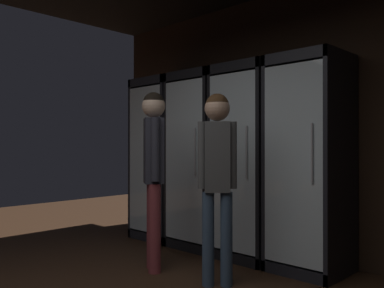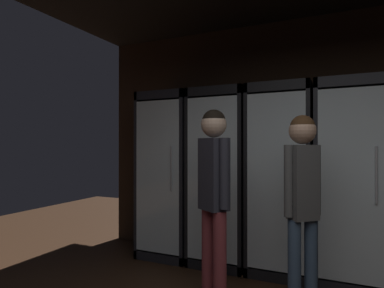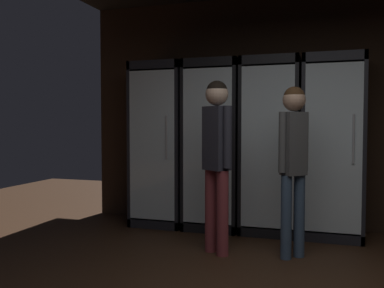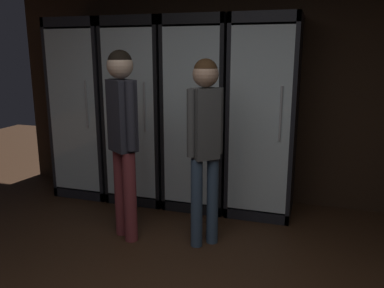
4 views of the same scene
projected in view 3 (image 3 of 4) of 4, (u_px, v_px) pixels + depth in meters
wall_back at (328, 111)px, 4.95m from camera, size 6.00×0.06×2.80m
cooler_far_left at (163, 146)px, 5.26m from camera, size 0.65×0.64×1.99m
cooler_left at (215, 147)px, 5.06m from camera, size 0.65×0.64×1.99m
cooler_center at (271, 148)px, 4.86m from camera, size 0.65×0.64×1.99m
cooler_right at (333, 148)px, 4.65m from camera, size 0.65×0.64×1.99m
shopper_near at (217, 148)px, 4.00m from camera, size 0.32×0.28×1.65m
shopper_far at (294, 151)px, 3.87m from camera, size 0.26×0.25×1.59m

